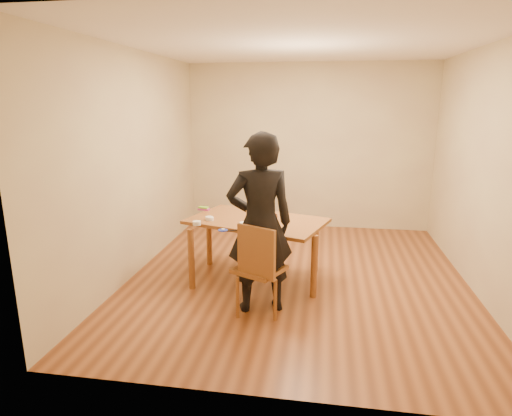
# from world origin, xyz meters

# --- Properties ---
(room_shell) EXTENTS (4.00, 4.50, 2.70)m
(room_shell) POSITION_xyz_m (0.00, 0.34, 1.35)
(room_shell) COLOR brown
(room_shell) RESTS_ON ground
(dining_table) EXTENTS (1.73, 1.33, 0.04)m
(dining_table) POSITION_xyz_m (-0.48, -0.16, 0.73)
(dining_table) COLOR brown
(dining_table) RESTS_ON floor
(dining_chair) EXTENTS (0.58, 0.58, 0.04)m
(dining_chair) POSITION_xyz_m (-0.33, -0.93, 0.45)
(dining_chair) COLOR brown
(dining_chair) RESTS_ON floor
(cake_plate) EXTENTS (0.30, 0.30, 0.02)m
(cake_plate) POSITION_xyz_m (-0.40, -0.03, 0.76)
(cake_plate) COLOR #B02B0B
(cake_plate) RESTS_ON dining_table
(cake) EXTENTS (0.21, 0.21, 0.07)m
(cake) POSITION_xyz_m (-0.40, -0.03, 0.81)
(cake) COLOR white
(cake) RESTS_ON cake_plate
(frosting_dome) EXTENTS (0.21, 0.21, 0.03)m
(frosting_dome) POSITION_xyz_m (-0.40, -0.03, 0.85)
(frosting_dome) COLOR white
(frosting_dome) RESTS_ON cake
(frosting_tub) EXTENTS (0.10, 0.10, 0.09)m
(frosting_tub) POSITION_xyz_m (-0.54, -0.60, 0.79)
(frosting_tub) COLOR white
(frosting_tub) RESTS_ON dining_table
(frosting_lid) EXTENTS (0.10, 0.10, 0.01)m
(frosting_lid) POSITION_xyz_m (-0.76, -0.65, 0.75)
(frosting_lid) COLOR #172999
(frosting_lid) RESTS_ON dining_table
(frosting_dollop) EXTENTS (0.04, 0.04, 0.02)m
(frosting_dollop) POSITION_xyz_m (-0.76, -0.65, 0.77)
(frosting_dollop) COLOR white
(frosting_dollop) RESTS_ON frosting_lid
(ramekin_green) EXTENTS (0.09, 0.09, 0.04)m
(ramekin_green) POSITION_xyz_m (-1.10, -0.49, 0.77)
(ramekin_green) COLOR white
(ramekin_green) RESTS_ON dining_table
(ramekin_yellow) EXTENTS (0.09, 0.09, 0.04)m
(ramekin_yellow) POSITION_xyz_m (-1.02, -0.27, 0.77)
(ramekin_yellow) COLOR white
(ramekin_yellow) RESTS_ON dining_table
(ramekin_multi) EXTENTS (0.08, 0.08, 0.04)m
(ramekin_multi) POSITION_xyz_m (-1.00, -0.28, 0.77)
(ramekin_multi) COLOR white
(ramekin_multi) RESTS_ON dining_table
(candy_box_pink) EXTENTS (0.15, 0.09, 0.02)m
(candy_box_pink) POSITION_xyz_m (-1.21, 0.18, 0.76)
(candy_box_pink) COLOR #D03172
(candy_box_pink) RESTS_ON dining_table
(candy_box_green) EXTENTS (0.14, 0.09, 0.02)m
(candy_box_green) POSITION_xyz_m (-1.22, 0.18, 0.78)
(candy_box_green) COLOR green
(candy_box_green) RESTS_ON candy_box_pink
(spatula) EXTENTS (0.13, 0.09, 0.01)m
(spatula) POSITION_xyz_m (-0.65, -0.64, 0.75)
(spatula) COLOR black
(spatula) RESTS_ON dining_table
(person) EXTENTS (0.77, 0.62, 1.82)m
(person) POSITION_xyz_m (-0.33, -0.89, 0.91)
(person) COLOR black
(person) RESTS_ON floor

